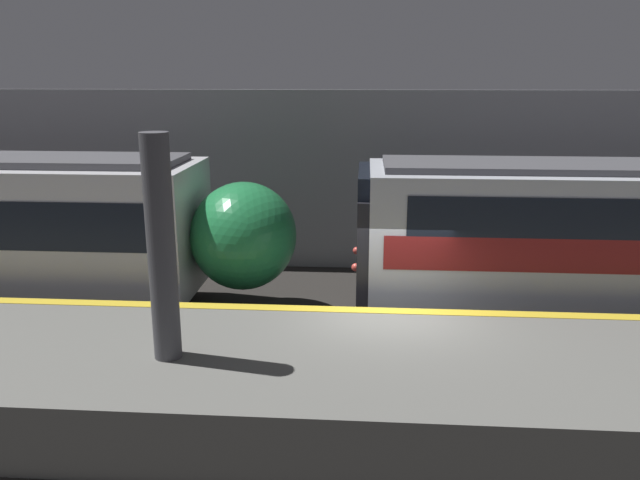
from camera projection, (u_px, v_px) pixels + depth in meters
ground_plane at (389, 361)px, 12.38m from camera, size 120.00×120.00×0.00m
platform at (394, 385)px, 10.25m from camera, size 40.00×4.12×1.12m
station_rear_barrier at (384, 182)px, 17.67m from camera, size 50.00×0.15×5.09m
support_pillar_near at (161, 249)px, 9.57m from camera, size 0.44×0.44×3.58m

